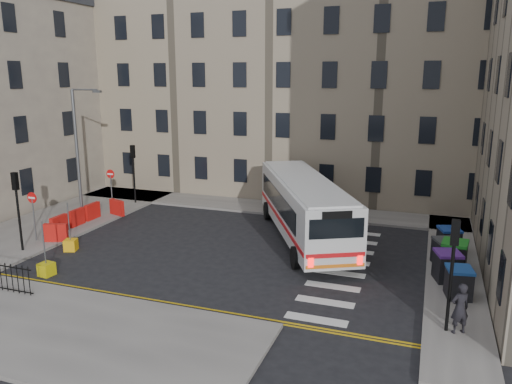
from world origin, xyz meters
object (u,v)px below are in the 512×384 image
Objects in this scene: bus at (304,205)px; bollard_yellow at (71,245)px; wheelie_bin_b at (447,266)px; wheelie_bin_e at (449,240)px; bollard_chevron at (47,269)px; wheelie_bin_a at (459,282)px; wheelie_bin_d at (445,252)px; pedestrian at (460,308)px; wheelie_bin_c at (454,256)px; streetlamp at (77,152)px.

bollard_yellow is at bearing -179.01° from bus.
wheelie_bin_b reaches higher than wheelie_bin_e.
wheelie_bin_a is at bearing 11.44° from bollard_chevron.
wheelie_bin_e reaches higher than bollard_chevron.
wheelie_bin_a is at bearing -62.43° from bus.
wheelie_bin_e is (0.20, 1.94, 0.00)m from wheelie_bin_d.
wheelie_bin_b is at bearing -109.78° from wheelie_bin_e.
wheelie_bin_e is 0.75× the size of pedestrian.
pedestrian is at bearing -102.31° from wheelie_bin_b.
wheelie_bin_a is 2.96m from wheelie_bin_c.
wheelie_bin_e is at bearing 17.90° from bollard_yellow.
wheelie_bin_c is at bearing 10.31° from bollard_yellow.
wheelie_bin_a is (22.07, -4.41, -3.55)m from streetlamp.
wheelie_bin_e is at bearing -27.28° from bus.
wheelie_bin_c is 18.80m from bollard_chevron.
streetlamp is 5.66× the size of wheelie_bin_b.
wheelie_bin_c is 0.77m from wheelie_bin_d.
wheelie_bin_b reaches higher than wheelie_bin_d.
bus reaches higher than wheelie_bin_d.
wheelie_bin_d is (-0.49, 3.62, 0.00)m from wheelie_bin_a.
bollard_yellow is 1.00× the size of bollard_chevron.
bollard_chevron is (-17.23, -7.21, -0.49)m from wheelie_bin_d.
wheelie_bin_d is at bearing -113.84° from wheelie_bin_e.
wheelie_bin_a is 5.57m from wheelie_bin_e.
streetlamp reaches higher than wheelie_bin_a.
bollard_chevron is (-17.72, -3.59, -0.48)m from wheelie_bin_a.
wheelie_bin_a is 0.93× the size of wheelie_bin_e.
bollard_chevron is at bearing -179.92° from wheelie_bin_d.
pedestrian reaches higher than wheelie_bin_d.
bollard_yellow is (-18.84, 2.67, -0.78)m from pedestrian.
wheelie_bin_c is at bearing -45.68° from bus.
bollard_chevron is at bearing -179.37° from wheelie_bin_b.
bollard_yellow is at bearing -162.57° from wheelie_bin_c.
wheelie_bin_b reaches higher than wheelie_bin_a.
pedestrian is 3.10× the size of bollard_chevron.
wheelie_bin_d is (7.43, -1.90, -1.15)m from bus.
wheelie_bin_a is 3.66m from wheelie_bin_d.
bus is at bearing 4.49° from streetlamp.
wheelie_bin_a is at bearing 1.41° from bollard_yellow.
bollard_chevron is (-9.80, -9.11, -1.64)m from bus.
bus is 8.47× the size of wheelie_bin_d.
wheelie_bin_b is 0.77× the size of pedestrian.
wheelie_bin_d reaches higher than wheelie_bin_a.
bus is 8.52m from wheelie_bin_b.
bus reaches higher than bollard_chevron.
wheelie_bin_a reaches higher than bollard_chevron.
streetlamp is 7.07m from bollard_yellow.
wheelie_bin_c is at bearing -118.93° from pedestrian.
bollard_yellow is at bearing -37.10° from pedestrian.
wheelie_bin_c reaches higher than wheelie_bin_e.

